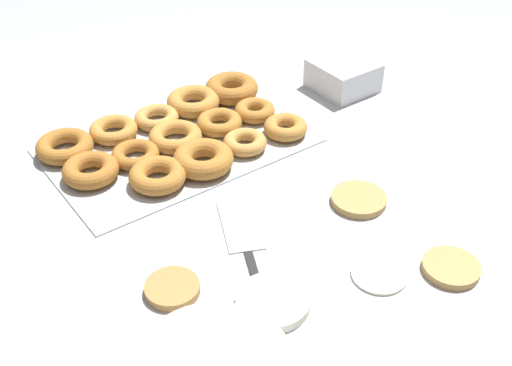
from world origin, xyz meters
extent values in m
plane|color=#B2B5BA|center=(0.00, 0.00, 0.00)|extent=(3.00, 3.00, 0.00)
cylinder|color=tan|center=(-0.12, 0.00, 0.01)|extent=(0.10, 0.10, 0.01)
cylinder|color=tan|center=(-0.12, 0.21, 0.01)|extent=(0.09, 0.09, 0.01)
cylinder|color=silver|center=(0.14, 0.10, 0.01)|extent=(0.11, 0.11, 0.02)
cylinder|color=#B27F42|center=(0.25, -0.01, 0.01)|extent=(0.08, 0.08, 0.01)
cylinder|color=beige|center=(-0.02, 0.15, 0.00)|extent=(0.09, 0.09, 0.01)
cube|color=silver|center=(0.04, -0.34, 0.00)|extent=(0.50, 0.32, 0.01)
torus|color=#AD6B28|center=(-0.16, -0.44, 0.02)|extent=(0.12, 0.12, 0.04)
torus|color=#C68438|center=(-0.06, -0.45, 0.02)|extent=(0.11, 0.11, 0.03)
torus|color=#D19347|center=(0.03, -0.44, 0.02)|extent=(0.09, 0.09, 0.03)
torus|color=#C68438|center=(0.13, -0.45, 0.02)|extent=(0.10, 0.10, 0.03)
torus|color=#AD6B28|center=(0.23, -0.44, 0.02)|extent=(0.11, 0.11, 0.03)
torus|color=#B7752D|center=(-0.15, -0.34, 0.02)|extent=(0.09, 0.09, 0.03)
torus|color=#B7752D|center=(-0.06, -0.34, 0.02)|extent=(0.09, 0.09, 0.03)
torus|color=#C68438|center=(0.04, -0.35, 0.02)|extent=(0.11, 0.11, 0.03)
torus|color=#AD6B28|center=(0.13, -0.34, 0.02)|extent=(0.09, 0.09, 0.03)
torus|color=#AD6B28|center=(0.23, -0.34, 0.02)|extent=(0.10, 0.10, 0.03)
torus|color=#C68438|center=(-0.16, -0.25, 0.02)|extent=(0.09, 0.09, 0.03)
torus|color=#D19347|center=(-0.06, -0.25, 0.02)|extent=(0.09, 0.09, 0.03)
torus|color=#B7752D|center=(0.04, -0.25, 0.02)|extent=(0.11, 0.11, 0.04)
torus|color=#B7752D|center=(0.13, -0.25, 0.02)|extent=(0.10, 0.10, 0.03)
cube|color=white|center=(-0.39, -0.33, 0.01)|extent=(0.12, 0.13, 0.02)
cube|color=white|center=(-0.39, -0.33, 0.03)|extent=(0.12, 0.13, 0.02)
cube|color=white|center=(-0.39, -0.33, 0.06)|extent=(0.12, 0.13, 0.02)
cube|color=black|center=(0.14, 0.06, 0.00)|extent=(0.08, 0.15, 0.01)
cube|color=#BCBCC1|center=(0.08, -0.07, 0.00)|extent=(0.11, 0.14, 0.01)
camera|label=1|loc=(0.54, 0.61, 0.70)|focal=45.00mm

